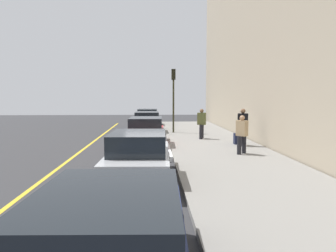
{
  "coord_description": "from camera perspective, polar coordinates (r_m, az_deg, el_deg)",
  "views": [
    {
      "loc": [
        -16.11,
        -0.22,
        2.56
      ],
      "look_at": [
        -0.46,
        -0.96,
        1.08
      ],
      "focal_mm": 33.39,
      "sensor_mm": 36.0,
      "label": 1
    }
  ],
  "objects": [
    {
      "name": "parked_car_white",
      "position": [
        27.0,
        -3.72,
        1.54
      ],
      "size": [
        4.18,
        1.99,
        1.51
      ],
      "color": "black",
      "rests_on": "ground"
    },
    {
      "name": "pedestrian_black_coat",
      "position": [
        15.76,
        13.48,
        0.0
      ],
      "size": [
        0.58,
        0.57,
        1.83
      ],
      "color": "black",
      "rests_on": "sidewalk"
    },
    {
      "name": "lane_stripe_centre",
      "position": [
        16.67,
        -14.53,
        -3.62
      ],
      "size": [
        28.0,
        0.14,
        0.01
      ],
      "primitive_type": "cube",
      "color": "gold",
      "rests_on": "ground"
    },
    {
      "name": "rolling_suitcase",
      "position": [
        16.27,
        12.35,
        -2.28
      ],
      "size": [
        0.34,
        0.22,
        0.91
      ],
      "color": "#191E38",
      "rests_on": "sidewalk"
    },
    {
      "name": "parked_car_silver",
      "position": [
        9.5,
        -5.36,
        -5.6
      ],
      "size": [
        4.25,
        2.0,
        1.51
      ],
      "color": "black",
      "rests_on": "ground"
    },
    {
      "name": "snow_bank_curb",
      "position": [
        14.44,
        -0.75,
        -4.39
      ],
      "size": [
        4.41,
        0.56,
        0.22
      ],
      "primitive_type": "cube",
      "color": "white",
      "rests_on": "ground"
    },
    {
      "name": "parked_car_red",
      "position": [
        16.01,
        -4.03,
        -1.11
      ],
      "size": [
        4.17,
        1.98,
        1.51
      ],
      "color": "black",
      "rests_on": "ground"
    },
    {
      "name": "pedestrian_olive_coat",
      "position": [
        17.98,
        6.15,
        0.59
      ],
      "size": [
        0.55,
        0.53,
        1.72
      ],
      "color": "black",
      "rests_on": "sidewalk"
    },
    {
      "name": "ground_plane",
      "position": [
        16.32,
        -3.44,
        -3.66
      ],
      "size": [
        56.0,
        56.0,
        0.0
      ],
      "primitive_type": "plane",
      "color": "#333335"
    },
    {
      "name": "parked_car_charcoal",
      "position": [
        21.84,
        -3.84,
        0.63
      ],
      "size": [
        4.12,
        1.9,
        1.51
      ],
      "color": "black",
      "rests_on": "ground"
    },
    {
      "name": "pedestrian_tan_coat",
      "position": [
        13.49,
        13.34,
        -1.33
      ],
      "size": [
        0.51,
        0.5,
        1.63
      ],
      "color": "black",
      "rests_on": "sidewalk"
    },
    {
      "name": "parked_car_navy",
      "position": [
        4.02,
        -10.47,
        -21.38
      ],
      "size": [
        4.26,
        2.01,
        1.51
      ],
      "color": "black",
      "rests_on": "ground"
    },
    {
      "name": "sidewalk",
      "position": [
        16.59,
        8.05,
        -3.29
      ],
      "size": [
        28.0,
        4.6,
        0.15
      ],
      "primitive_type": "cube",
      "color": "gray",
      "rests_on": "ground"
    },
    {
      "name": "traffic_light_pole",
      "position": [
        21.0,
        1.0,
        6.64
      ],
      "size": [
        0.35,
        0.26,
        4.24
      ],
      "color": "#2D2D19",
      "rests_on": "sidewalk"
    }
  ]
}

